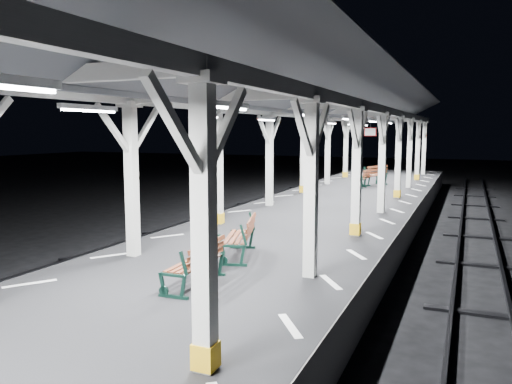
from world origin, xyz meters
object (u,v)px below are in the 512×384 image
Objects in this scene: bench_near at (198,262)px; bench_extra at (363,178)px; bench_mid at (242,236)px; bench_far at (374,175)px.

bench_extra is (-0.41, 16.60, 0.03)m from bench_near.
bench_mid reaches higher than bench_near.
bench_mid is (-0.15, 2.17, 0.03)m from bench_near.
bench_mid is 14.43m from bench_extra.
bench_extra is (-0.33, -0.90, -0.08)m from bench_far.
bench_near is 0.93× the size of bench_extra.
bench_mid is at bearing 91.70° from bench_near.
bench_far is 1.22× the size of bench_extra.
bench_near is at bearing -103.30° from bench_mid.
bench_far is at bearing 72.36° from bench_mid.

